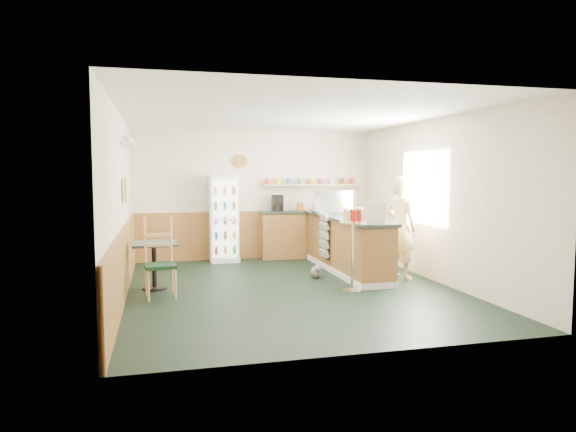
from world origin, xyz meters
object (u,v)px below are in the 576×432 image
object	(u,v)px
display_case	(334,203)
cafe_table	(154,256)
cash_register	(370,215)
cafe_chair	(160,255)
drinks_fridge	(224,219)
condiment_stand	(353,237)
shopkeeper	(401,228)

from	to	relation	value
display_case	cafe_table	size ratio (longest dim) A/B	1.06
cash_register	cafe_chair	size ratio (longest dim) A/B	0.35
drinks_fridge	cafe_table	world-z (taller)	drinks_fridge
display_case	cafe_table	world-z (taller)	display_case
cash_register	cafe_chair	distance (m)	3.35
drinks_fridge	display_case	size ratio (longest dim) A/B	2.26
condiment_stand	cafe_table	world-z (taller)	condiment_stand
cash_register	condiment_stand	distance (m)	0.70
shopkeeper	condiment_stand	world-z (taller)	shopkeeper
drinks_fridge	cash_register	world-z (taller)	drinks_fridge
cash_register	cafe_table	bearing A→B (deg)	-176.70
drinks_fridge	display_case	bearing A→B (deg)	-24.36
cafe_table	cafe_chair	world-z (taller)	cafe_chair
drinks_fridge	cafe_chair	size ratio (longest dim) A/B	1.49
cash_register	cafe_table	xyz separation A→B (m)	(-3.40, 0.45, -0.61)
display_case	condiment_stand	world-z (taller)	display_case
display_case	cafe_chair	world-z (taller)	display_case
drinks_fridge	shopkeeper	distance (m)	3.66
display_case	shopkeeper	world-z (taller)	shopkeeper
cash_register	drinks_fridge	bearing A→B (deg)	137.61
drinks_fridge	display_case	xyz separation A→B (m)	(2.04, -0.92, 0.35)
cash_register	display_case	bearing A→B (deg)	100.81
shopkeeper	cafe_chair	xyz separation A→B (m)	(-4.01, -0.34, -0.26)
display_case	cafe_table	bearing A→B (deg)	-158.31
cash_register	condiment_stand	xyz separation A→B (m)	(-0.47, -0.43, -0.29)
condiment_stand	cash_register	bearing A→B (deg)	42.89
display_case	shopkeeper	distance (m)	1.70
drinks_fridge	cash_register	distance (m)	3.41
cafe_table	shopkeeper	bearing A→B (deg)	-2.19
cash_register	condiment_stand	world-z (taller)	condiment_stand
drinks_fridge	shopkeeper	world-z (taller)	drinks_fridge
drinks_fridge	condiment_stand	size ratio (longest dim) A/B	1.41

